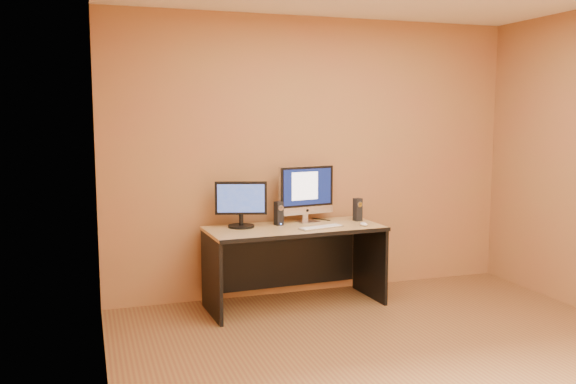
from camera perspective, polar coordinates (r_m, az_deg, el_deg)
name	(u,v)px	position (r m, az deg, el deg)	size (l,w,h in m)	color
floor	(422,371)	(4.33, 12.44, -16.00)	(4.00, 4.00, 0.00)	brown
walls	(428,177)	(4.00, 12.95, 1.38)	(4.00, 4.00, 2.60)	olive
desk	(295,266)	(5.45, 0.63, -6.98)	(1.54, 0.67, 0.71)	tan
imac	(308,194)	(5.58, 1.87, -0.16)	(0.55, 0.20, 0.53)	#BBBBC0
second_monitor	(241,205)	(5.34, -4.41, -1.18)	(0.46, 0.23, 0.40)	black
speaker_left	(279,213)	(5.45, -0.87, -2.02)	(0.07, 0.07, 0.21)	black
speaker_right	(358,210)	(5.71, 6.54, -1.64)	(0.07, 0.07, 0.21)	black
keyboard	(321,227)	(5.33, 3.11, -3.31)	(0.41, 0.11, 0.02)	silver
mouse	(364,224)	(5.46, 7.10, -2.99)	(0.06, 0.10, 0.03)	white
cable_a	(321,219)	(5.75, 3.12, -2.57)	(0.01, 0.01, 0.21)	black
cable_b	(302,220)	(5.70, 1.34, -2.65)	(0.01, 0.01, 0.17)	black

